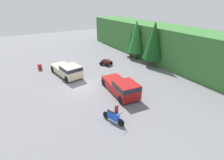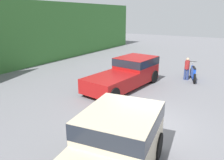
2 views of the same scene
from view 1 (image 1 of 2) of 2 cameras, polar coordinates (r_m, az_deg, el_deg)
The scene contains 12 objects.
ground_plane at distance 21.73m, azimuth -10.01°, elevation -1.96°, with size 80.00×80.00×0.00m, color slate.
hillside_backdrop at distance 29.80m, azimuth 19.92°, elevation 10.23°, with size 44.00×6.00×5.71m.
tree_left at distance 32.18m, azimuth 6.20°, elevation 12.09°, with size 1.95×1.95×4.42m.
tree_mid_left at distance 30.94m, azimuth 7.90°, elevation 13.90°, with size 2.90×2.90×6.59m.
tree_mid_right at distance 30.81m, azimuth 7.94°, elevation 13.71°, with size 2.85×2.85×6.47m.
tree_right at distance 27.67m, azimuth 13.55°, elevation 12.46°, with size 3.01×3.01×6.84m.
pickup_truck_red at distance 19.21m, azimuth 3.27°, elevation -2.18°, with size 5.87×2.79×1.79m.
pickup_truck_second at distance 24.48m, azimuth -14.27°, elevation 3.23°, with size 5.93×3.06×1.79m.
dirt_bike at distance 15.31m, azimuth 0.42°, elevation -12.01°, with size 2.18×1.00×1.21m.
quad_atv at distance 28.15m, azimuth -1.96°, elevation 5.79°, with size 2.18×2.00×1.18m.
rider_person at distance 15.37m, azimuth 1.47°, elevation -10.11°, with size 0.35×0.36×1.61m.
steel_barrel at distance 28.41m, azimuth -22.50°, elevation 4.00°, with size 0.58×0.58×0.88m.
Camera 1 is at (18.33, -6.47, 9.71)m, focal length 28.00 mm.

